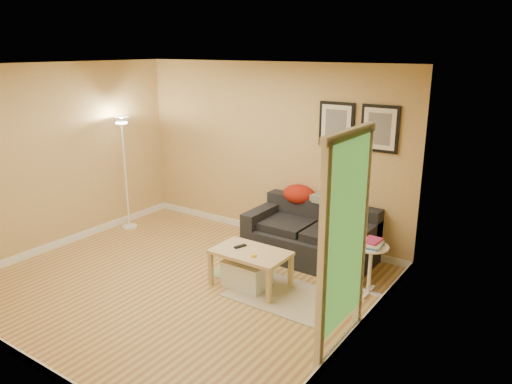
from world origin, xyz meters
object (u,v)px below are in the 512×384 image
(storage_bin, at_px, (247,273))
(floor_lamp, at_px, (126,177))
(side_table, at_px, (370,270))
(coffee_table, at_px, (251,268))
(sofa, at_px, (310,233))
(book_stack, at_px, (373,243))

(storage_bin, height_order, floor_lamp, floor_lamp)
(side_table, bearing_deg, coffee_table, -153.36)
(floor_lamp, bearing_deg, sofa, 10.87)
(side_table, bearing_deg, book_stack, -24.63)
(storage_bin, height_order, side_table, side_table)
(storage_bin, distance_m, floor_lamp, 2.87)
(coffee_table, bearing_deg, floor_lamp, 169.14)
(storage_bin, bearing_deg, sofa, 78.12)
(sofa, relative_size, book_stack, 6.47)
(coffee_table, relative_size, storage_bin, 1.69)
(side_table, distance_m, book_stack, 0.34)
(book_stack, bearing_deg, floor_lamp, 179.22)
(side_table, relative_size, book_stack, 2.30)
(sofa, relative_size, coffee_table, 1.86)
(sofa, bearing_deg, book_stack, -24.62)
(side_table, distance_m, floor_lamp, 4.06)
(sofa, height_order, side_table, sofa)
(book_stack, distance_m, floor_lamp, 4.04)
(storage_bin, bearing_deg, floor_lamp, 168.24)
(coffee_table, distance_m, book_stack, 1.48)
(storage_bin, xyz_separation_m, side_table, (1.29, 0.66, 0.14))
(sofa, xyz_separation_m, side_table, (1.05, -0.48, -0.07))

